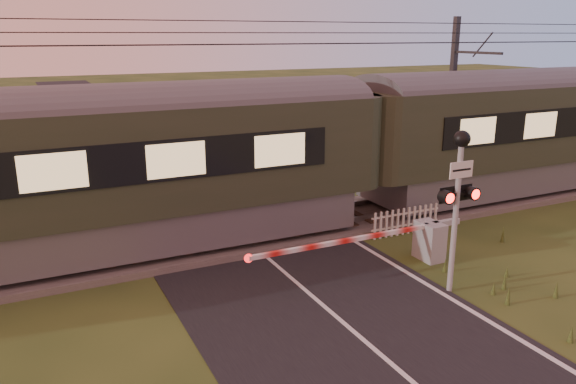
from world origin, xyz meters
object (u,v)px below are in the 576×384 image
train (357,146)px  picket_fence (406,221)px  boom_gate (421,240)px  catenary_mast (452,99)px  crossing_signal (458,183)px

train → picket_fence: 2.81m
boom_gate → picket_fence: bearing=63.5°
picket_fence → catenary_mast: catenary_mast is taller
train → picket_fence: bearing=-73.1°
train → crossing_signal: (-0.88, -5.48, 0.18)m
train → boom_gate: bearing=-95.2°
crossing_signal → catenary_mast: catenary_mast is taller
boom_gate → picket_fence: (0.92, 1.83, -0.15)m
crossing_signal → picket_fence: bearing=67.9°
picket_fence → train: bearing=106.9°
boom_gate → catenary_mast: (6.05, 5.95, 2.77)m
boom_gate → crossing_signal: size_ratio=1.63×
boom_gate → catenary_mast: 8.93m
catenary_mast → boom_gate: bearing=-135.5°
boom_gate → picket_fence: 2.05m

